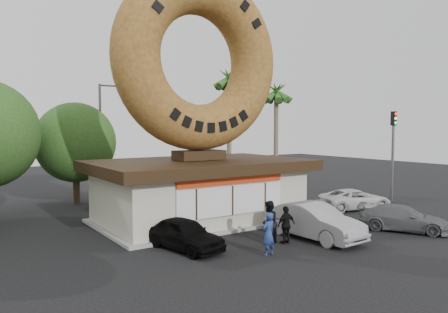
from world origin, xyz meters
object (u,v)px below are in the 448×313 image
giant_donut (199,60)px  street_lamp (103,135)px  donut_shop (199,188)px  car_silver (314,221)px  car_grey (403,218)px  person_left (268,234)px  traffic_signal (393,144)px  person_center (269,222)px  car_black (184,234)px  car_white (355,199)px  person_right (286,225)px

giant_donut → street_lamp: (-1.86, 10.00, -4.07)m
donut_shop → car_silver: bearing=-68.5°
giant_donut → car_grey: giant_donut is taller
person_left → car_grey: person_left is taller
traffic_signal → person_center: (-13.89, -3.65, -2.92)m
car_black → car_white: size_ratio=0.86×
donut_shop → person_left: bearing=-98.0°
person_right → car_black: (-4.08, 1.68, -0.17)m
traffic_signal → car_black: size_ratio=1.59×
person_left → giant_donut: bearing=-107.8°
person_left → car_grey: (8.07, -0.52, -0.25)m
street_lamp → person_right: bearing=-80.7°
donut_shop → car_black: 5.55m
car_grey → giant_donut: bearing=103.4°
car_white → car_black: bearing=114.4°
donut_shop → car_grey: 10.36m
street_lamp → car_white: street_lamp is taller
street_lamp → person_center: street_lamp is taller
street_lamp → person_right: size_ratio=4.86×
car_black → giant_donut: bearing=41.5°
traffic_signal → person_right: traffic_signal is taller
person_right → car_black: person_right is taller
person_center → car_silver: (2.29, -0.45, -0.15)m
traffic_signal → car_grey: bearing=-141.7°
traffic_signal → person_center: 14.65m
giant_donut → person_center: (0.11, -5.66, -7.61)m
person_left → car_silver: person_left is taller
person_right → person_left: bearing=27.4°
person_center → traffic_signal: bearing=171.1°
person_right → car_silver: (1.62, -0.08, -0.03)m
traffic_signal → car_grey: traffic_signal is taller
giant_donut → car_grey: size_ratio=2.26×
traffic_signal → car_black: (-17.30, -2.33, -3.22)m
traffic_signal → car_black: bearing=-172.3°
donut_shop → car_black: size_ratio=2.93×
street_lamp → car_silver: size_ratio=1.66×
street_lamp → car_black: street_lamp is taller
donut_shop → car_grey: donut_shop is taller
donut_shop → street_lamp: street_lamp is taller
donut_shop → street_lamp: 10.54m
street_lamp → car_white: size_ratio=1.80×
person_right → car_silver: size_ratio=0.34×
giant_donut → car_white: size_ratio=2.14×
person_left → car_white: size_ratio=0.39×
giant_donut → person_left: giant_donut is taller
car_grey → person_center: bearing=135.4°
traffic_signal → person_left: (-14.98, -4.94, -3.01)m
street_lamp → car_white: (11.45, -12.49, -3.86)m
giant_donut → car_white: bearing=-14.6°
car_silver → car_grey: size_ratio=1.15×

